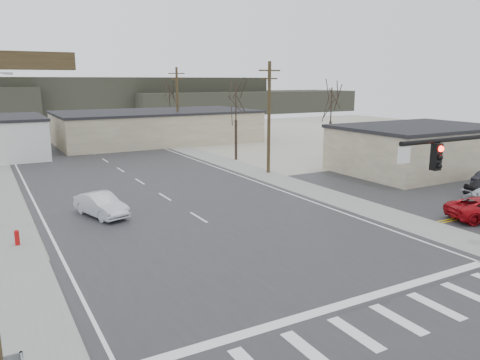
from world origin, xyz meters
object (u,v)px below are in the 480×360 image
(fire_hydrant, at_px, (17,238))
(sedan_crossing, at_px, (101,205))
(car_far_b, at_px, (46,128))
(car_far_a, at_px, (146,139))

(fire_hydrant, xyz_separation_m, sedan_crossing, (5.03, 3.25, 0.32))
(sedan_crossing, xyz_separation_m, car_far_b, (3.42, 53.75, -0.02))
(sedan_crossing, distance_m, car_far_a, 32.43)
(sedan_crossing, bearing_deg, car_far_b, 69.69)
(fire_hydrant, height_order, sedan_crossing, sedan_crossing)
(fire_hydrant, height_order, car_far_a, car_far_a)
(fire_hydrant, distance_m, car_far_b, 57.62)
(fire_hydrant, relative_size, car_far_a, 0.16)
(fire_hydrant, xyz_separation_m, car_far_b, (8.44, 57.00, 0.30))
(car_far_b, bearing_deg, sedan_crossing, -105.81)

